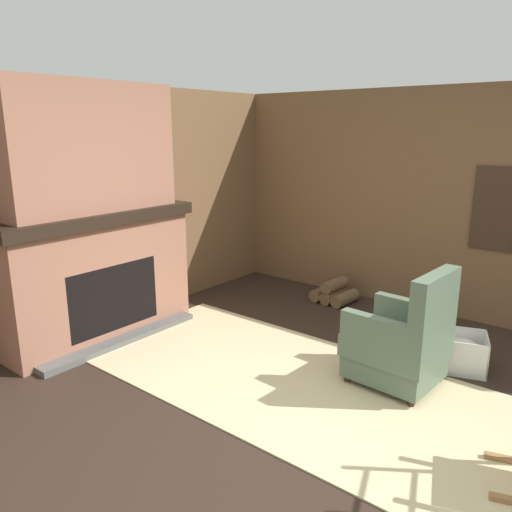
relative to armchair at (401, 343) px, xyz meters
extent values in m
plane|color=#2D2119|center=(-0.22, -0.89, -0.35)|extent=(14.00, 14.00, 0.00)
cube|color=brown|center=(-2.91, -0.89, 0.85)|extent=(0.06, 5.92, 2.40)
cube|color=brown|center=(-0.22, 1.80, 0.85)|extent=(5.92, 0.06, 2.40)
cube|color=#93604C|center=(-2.65, -0.89, 0.21)|extent=(0.45, 1.85, 1.12)
cube|color=black|center=(-2.47, -0.89, 0.08)|extent=(0.08, 0.96, 0.63)
cube|color=#565451|center=(-2.35, -0.89, -0.32)|extent=(0.16, 1.67, 0.06)
cube|color=black|center=(-2.65, -0.89, 0.82)|extent=(0.55, 1.95, 0.11)
cube|color=#93604C|center=(-2.65, -0.89, 1.45)|extent=(0.40, 1.63, 1.15)
cube|color=#C6B789|center=(-0.52, -0.50, -0.35)|extent=(3.99, 1.69, 0.01)
cube|color=#516651|center=(-0.05, 0.00, -0.17)|extent=(0.68, 0.62, 0.24)
cube|color=#516651|center=(-0.05, 0.00, -0.02)|extent=(0.71, 0.65, 0.18)
cube|color=#516651|center=(0.23, -0.01, 0.34)|extent=(0.16, 0.62, 0.54)
cube|color=#516651|center=(-0.08, -0.26, 0.17)|extent=(0.61, 0.12, 0.20)
cube|color=#516651|center=(-0.05, 0.27, 0.17)|extent=(0.61, 0.12, 0.20)
cylinder|color=#332319|center=(-0.33, -0.23, -0.32)|extent=(0.05, 0.05, 0.06)
cylinder|color=#332319|center=(-0.30, 0.26, -0.32)|extent=(0.05, 0.05, 0.06)
cylinder|color=#332319|center=(0.21, -0.26, -0.32)|extent=(0.05, 0.05, 0.06)
cylinder|color=#332319|center=(0.24, 0.23, -0.32)|extent=(0.05, 0.05, 0.06)
cylinder|color=brown|center=(-1.54, 1.39, -0.28)|extent=(0.17, 0.40, 0.15)
cylinder|color=brown|center=(-1.39, 1.38, -0.28)|extent=(0.17, 0.40, 0.15)
cylinder|color=brown|center=(-1.24, 1.37, -0.28)|extent=(0.17, 0.40, 0.15)
cylinder|color=brown|center=(-1.39, 1.38, -0.15)|extent=(0.17, 0.40, 0.15)
cube|color=white|center=(0.28, 0.58, -0.35)|extent=(0.51, 0.48, 0.01)
cube|color=white|center=(0.47, 0.65, -0.20)|extent=(0.13, 0.35, 0.30)
cube|color=white|center=(0.09, 0.52, -0.20)|extent=(0.13, 0.35, 0.30)
cube|color=white|center=(0.22, 0.75, -0.20)|extent=(0.39, 0.15, 0.30)
cube|color=white|center=(0.34, 0.42, -0.20)|extent=(0.39, 0.15, 0.30)
ellipsoid|color=white|center=(0.28, 0.58, -0.18)|extent=(0.41, 0.39, 0.18)
ellipsoid|color=#99B29E|center=(-2.70, -1.28, 0.92)|extent=(0.12, 0.12, 0.08)
cylinder|color=white|center=(-2.70, -1.28, 1.04)|extent=(0.07, 0.07, 0.16)
cube|color=black|center=(-2.70, -0.18, 0.93)|extent=(0.15, 0.24, 0.11)
cube|color=silver|center=(-2.62, -0.18, 0.94)|extent=(0.01, 0.04, 0.02)
cylinder|color=gold|center=(-2.72, -1.00, 1.01)|extent=(0.07, 0.27, 0.27)
camera|label=1|loc=(1.36, -3.51, 1.63)|focal=35.00mm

